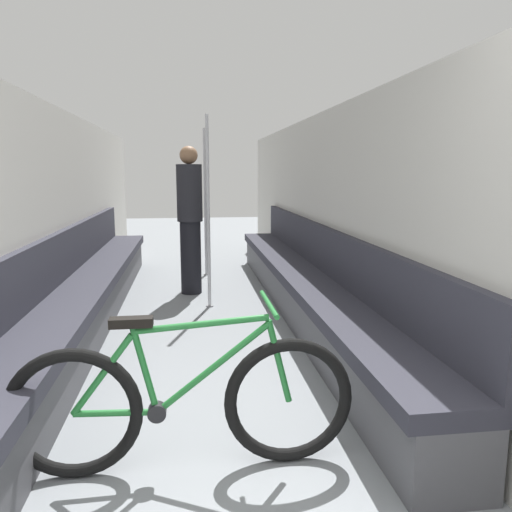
{
  "coord_description": "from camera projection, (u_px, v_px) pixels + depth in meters",
  "views": [
    {
      "loc": [
        -0.08,
        -0.93,
        1.46
      ],
      "look_at": [
        0.44,
        2.94,
        0.79
      ],
      "focal_mm": 35.0,
      "sensor_mm": 36.0,
      "label": 1
    }
  ],
  "objects": [
    {
      "name": "wall_left",
      "position": [
        46.0,
        220.0,
        4.42
      ],
      "size": [
        0.1,
        10.58,
        2.06
      ],
      "primitive_type": "cube",
      "color": "beige",
      "rests_on": "ground"
    },
    {
      "name": "bench_seat_row_right",
      "position": [
        305.0,
        286.0,
        5.07
      ],
      "size": [
        0.49,
        6.07,
        0.91
      ],
      "color": "#4C4C51",
      "rests_on": "ground"
    },
    {
      "name": "bench_seat_row_left",
      "position": [
        87.0,
        293.0,
        4.79
      ],
      "size": [
        0.49,
        6.07,
        0.91
      ],
      "color": "#4C4C51",
      "rests_on": "ground"
    },
    {
      "name": "passenger_standing",
      "position": [
        190.0,
        218.0,
        5.91
      ],
      "size": [
        0.3,
        0.3,
        1.75
      ],
      "rotation": [
        0.0,
        0.0,
        -1.95
      ],
      "color": "black",
      "rests_on": "ground"
    },
    {
      "name": "grab_pole_far",
      "position": [
        208.0,
        216.0,
        5.28
      ],
      "size": [
        0.08,
        0.08,
        2.04
      ],
      "color": "gray",
      "rests_on": "ground"
    },
    {
      "name": "grab_pole_near",
      "position": [
        205.0,
        205.0,
        6.95
      ],
      "size": [
        0.08,
        0.08,
        2.04
      ],
      "color": "gray",
      "rests_on": "ground"
    },
    {
      "name": "wall_right",
      "position": [
        338.0,
        217.0,
        4.78
      ],
      "size": [
        0.1,
        10.58,
        2.06
      ],
      "primitive_type": "cube",
      "color": "beige",
      "rests_on": "ground"
    },
    {
      "name": "bicycle",
      "position": [
        184.0,
        404.0,
        2.42
      ],
      "size": [
        1.69,
        0.46,
        0.84
      ],
      "rotation": [
        0.0,
        0.0,
        0.34
      ],
      "color": "black",
      "rests_on": "ground"
    }
  ]
}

